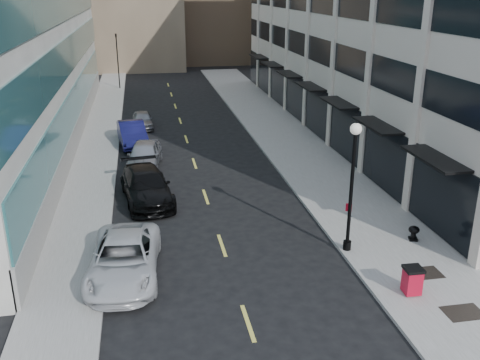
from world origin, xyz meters
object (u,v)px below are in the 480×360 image
object	(u,v)px
car_black_pickup	(146,186)
car_grey_sedan	(143,120)
car_silver_sedan	(145,155)
traffic_signal	(116,37)
urn_planter	(414,232)
sign_post	(348,217)
car_blue_sedan	(132,134)
lamppost	(352,176)
car_white_van	(124,259)
trash_bin	(412,280)

from	to	relation	value
car_black_pickup	car_grey_sedan	distance (m)	16.09
car_silver_sedan	car_black_pickup	bearing A→B (deg)	-82.42
traffic_signal	urn_planter	bearing A→B (deg)	-71.17
car_black_pickup	sign_post	distance (m)	11.38
traffic_signal	sign_post	distance (m)	43.09
traffic_signal	car_blue_sedan	distance (m)	23.39
car_black_pickup	car_silver_sedan	bearing A→B (deg)	82.57
lamppost	sign_post	xyz separation A→B (m)	(-0.00, 0.14, -1.94)
car_white_van	trash_bin	world-z (taller)	car_white_van
car_black_pickup	car_grey_sedan	size ratio (longest dim) A/B	1.49
car_white_van	car_blue_sedan	xyz separation A→B (m)	(0.24, 19.17, 0.04)
car_black_pickup	trash_bin	bearing A→B (deg)	-57.57
trash_bin	car_blue_sedan	bearing A→B (deg)	116.68
car_black_pickup	lamppost	bearing A→B (deg)	-49.34
car_silver_sedan	urn_planter	distance (m)	17.64
car_white_van	urn_planter	distance (m)	12.87
car_white_van	lamppost	bearing A→B (deg)	6.58
urn_planter	traffic_signal	bearing A→B (deg)	108.83
car_blue_sedan	urn_planter	size ratio (longest dim) A/B	7.57
lamppost	car_blue_sedan	bearing A→B (deg)	116.30
car_blue_sedan	sign_post	size ratio (longest dim) A/B	2.28
lamppost	car_silver_sedan	bearing A→B (deg)	122.35
trash_bin	car_silver_sedan	bearing A→B (deg)	121.09
car_blue_sedan	urn_planter	bearing A→B (deg)	-62.66
trash_bin	lamppost	world-z (taller)	lamppost
car_grey_sedan	trash_bin	bearing A→B (deg)	-73.19
traffic_signal	car_grey_sedan	world-z (taller)	traffic_signal
car_black_pickup	urn_planter	size ratio (longest dim) A/B	8.63
sign_post	car_blue_sedan	bearing A→B (deg)	139.25
car_blue_sedan	lamppost	size ratio (longest dim) A/B	0.89
car_white_van	car_silver_sedan	distance (m)	13.81
car_white_van	traffic_signal	bearing A→B (deg)	96.21
traffic_signal	car_white_van	distance (m)	42.30
lamppost	urn_planter	xyz separation A→B (m)	(3.30, 0.32, -3.00)
car_blue_sedan	car_grey_sedan	size ratio (longest dim) A/B	1.31
sign_post	urn_planter	world-z (taller)	sign_post
trash_bin	urn_planter	size ratio (longest dim) A/B	1.60
sign_post	traffic_signal	bearing A→B (deg)	127.37
car_blue_sedan	lamppost	xyz separation A→B (m)	(9.30, -18.83, 2.71)
car_white_van	car_black_pickup	world-z (taller)	car_black_pickup
car_black_pickup	sign_post	xyz separation A→B (m)	(8.51, -7.51, 0.77)
car_silver_sedan	trash_bin	xyz separation A→B (m)	(9.56, -17.25, -0.10)
urn_planter	car_black_pickup	bearing A→B (deg)	148.14
car_black_pickup	traffic_signal	bearing A→B (deg)	86.50
car_silver_sedan	car_grey_sedan	distance (m)	10.32
car_blue_sedan	trash_bin	distance (m)	24.91
car_silver_sedan	car_grey_sedan	size ratio (longest dim) A/B	1.25
car_blue_sedan	urn_planter	xyz separation A→B (m)	(12.60, -18.51, -0.29)
car_blue_sedan	car_grey_sedan	distance (m)	4.98
car_blue_sedan	trash_bin	bearing A→B (deg)	-72.34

